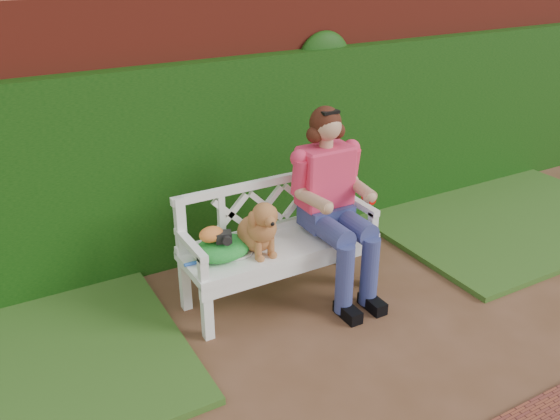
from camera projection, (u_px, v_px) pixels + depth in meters
ground at (362, 340)px, 4.16m from camera, size 60.00×60.00×0.00m
brick_wall at (240, 121)px, 5.20m from camera, size 10.00×0.30×2.20m
ivy_hedge at (251, 156)px, 5.13m from camera, size 10.00×0.18×1.70m
grass_right at (502, 216)px, 5.93m from camera, size 2.60×2.00×0.05m
garden_bench at (280, 270)px, 4.57m from camera, size 1.63×0.76×0.48m
seated_woman at (328, 202)px, 4.53m from camera, size 0.75×0.92×1.47m
dog at (258, 225)px, 4.26m from camera, size 0.30×0.40×0.43m
tennis_racket at (231, 253)px, 4.29m from camera, size 0.58×0.29×0.03m
green_bag at (222, 248)px, 4.24m from camera, size 0.51×0.46×0.14m
camera_item at (224, 237)px, 4.16m from camera, size 0.13×0.11×0.07m
baseball_glove at (211, 234)px, 4.15m from camera, size 0.19×0.15×0.11m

